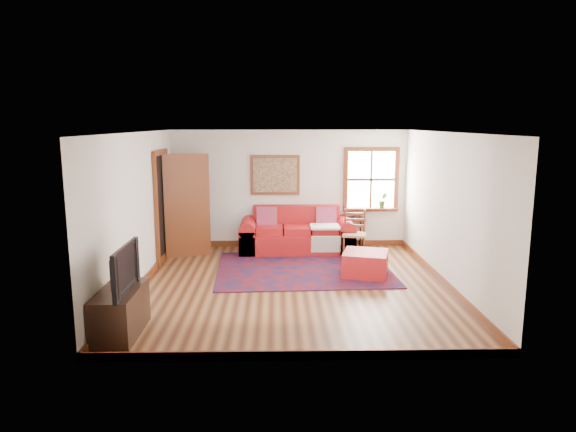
{
  "coord_description": "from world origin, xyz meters",
  "views": [
    {
      "loc": [
        -0.27,
        -8.14,
        2.65
      ],
      "look_at": [
        -0.07,
        0.6,
        1.05
      ],
      "focal_mm": 32.0,
      "sensor_mm": 36.0,
      "label": 1
    }
  ],
  "objects_px": {
    "side_table": "(352,223)",
    "media_cabinet": "(120,312)",
    "red_leather_sofa": "(297,237)",
    "ladder_back_chair": "(354,232)",
    "red_ottoman": "(365,264)"
  },
  "relations": [
    {
      "from": "red_leather_sofa",
      "to": "ladder_back_chair",
      "type": "height_order",
      "value": "ladder_back_chair"
    },
    {
      "from": "red_ottoman",
      "to": "ladder_back_chair",
      "type": "distance_m",
      "value": 1.28
    },
    {
      "from": "red_leather_sofa",
      "to": "ladder_back_chair",
      "type": "xyz_separation_m",
      "value": [
        1.12,
        -0.55,
        0.21
      ]
    },
    {
      "from": "ladder_back_chair",
      "to": "side_table",
      "type": "bearing_deg",
      "value": 85.3
    },
    {
      "from": "ladder_back_chair",
      "to": "media_cabinet",
      "type": "relative_size",
      "value": 0.89
    },
    {
      "from": "red_ottoman",
      "to": "media_cabinet",
      "type": "bearing_deg",
      "value": -129.92
    },
    {
      "from": "ladder_back_chair",
      "to": "media_cabinet",
      "type": "xyz_separation_m",
      "value": [
        -3.51,
        -3.71,
        -0.22
      ]
    },
    {
      "from": "side_table",
      "to": "media_cabinet",
      "type": "xyz_separation_m",
      "value": [
        -3.58,
        -4.49,
        -0.24
      ]
    },
    {
      "from": "red_leather_sofa",
      "to": "media_cabinet",
      "type": "relative_size",
      "value": 2.19
    },
    {
      "from": "red_ottoman",
      "to": "media_cabinet",
      "type": "xyz_separation_m",
      "value": [
        -3.53,
        -2.47,
        0.08
      ]
    },
    {
      "from": "ladder_back_chair",
      "to": "red_leather_sofa",
      "type": "bearing_deg",
      "value": 153.72
    },
    {
      "from": "side_table",
      "to": "ladder_back_chair",
      "type": "relative_size",
      "value": 0.69
    },
    {
      "from": "red_leather_sofa",
      "to": "red_ottoman",
      "type": "xyz_separation_m",
      "value": [
        1.13,
        -1.79,
        -0.09
      ]
    },
    {
      "from": "media_cabinet",
      "to": "side_table",
      "type": "bearing_deg",
      "value": 51.47
    },
    {
      "from": "ladder_back_chair",
      "to": "red_ottoman",
      "type": "bearing_deg",
      "value": -89.39
    }
  ]
}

